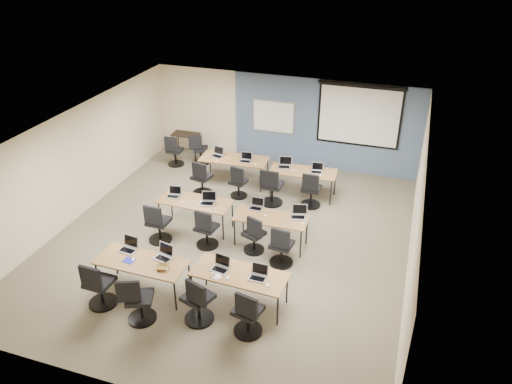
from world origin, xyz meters
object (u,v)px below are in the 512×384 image
(training_table_back_left, at_px, (234,160))
(laptop_5, at_px, (208,200))
(training_table_front_left, at_px, (142,263))
(task_chair_8, at_px, (201,181))
(laptop_11, at_px, (317,170))
(laptop_0, at_px, (129,247))
(task_chair_1, at_px, (138,303))
(projector_screen, at_px, (360,112))
(laptop_3, at_px, (259,275))
(task_chair_6, at_px, (254,237))
(training_table_back_right, at_px, (303,173))
(spare_chair_b, at_px, (174,153))
(laptop_4, at_px, (174,194))
(laptop_2, at_px, (221,266))
(laptop_6, at_px, (257,206))
(training_table_mid_right, at_px, (271,219))
(laptop_9, at_px, (246,159))
(task_chair_10, at_px, (272,190))
(whiteboard, at_px, (273,117))
(task_chair_7, at_px, (281,249))
(task_chair_0, at_px, (99,288))
(task_chair_11, at_px, (311,192))
(task_chair_9, at_px, (238,184))
(laptop_7, at_px, (299,214))
(task_chair_2, at_px, (198,304))
(task_chair_3, at_px, (248,316))
(task_chair_5, at_px, (206,232))
(laptop_8, at_px, (218,154))
(task_chair_4, at_px, (158,226))
(training_table_front_right, at_px, (239,275))
(laptop_10, at_px, (285,164))
(spare_chair_a, at_px, (200,152))
(training_table_mid_left, at_px, (195,203))

(training_table_back_left, bearing_deg, laptop_5, -86.94)
(training_table_front_left, relative_size, task_chair_8, 1.80)
(laptop_11, bearing_deg, laptop_0, -132.18)
(laptop_0, relative_size, task_chair_1, 0.35)
(projector_screen, xyz_separation_m, laptop_3, (-0.85, -6.45, -1.09))
(task_chair_6, bearing_deg, training_table_back_right, 103.45)
(laptop_5, bearing_deg, laptop_11, 34.10)
(projector_screen, distance_m, task_chair_8, 4.78)
(training_table_front_left, xyz_separation_m, training_table_back_left, (0.03, 5.04, 0.00))
(task_chair_8, relative_size, spare_chair_b, 1.03)
(laptop_0, bearing_deg, laptop_4, 101.29)
(training_table_back_right, height_order, laptop_2, laptop_2)
(laptop_3, height_order, laptop_6, laptop_3)
(training_table_mid_right, relative_size, laptop_9, 5.32)
(task_chair_10, xyz_separation_m, laptop_11, (1.00, 0.80, 0.35))
(training_table_back_right, bearing_deg, whiteboard, 123.11)
(projector_screen, distance_m, training_table_front_left, 7.51)
(whiteboard, distance_m, laptop_0, 6.57)
(whiteboard, distance_m, task_chair_7, 5.41)
(task_chair_10, bearing_deg, training_table_back_left, 146.38)
(training_table_back_left, height_order, laptop_2, laptop_2)
(task_chair_0, bearing_deg, task_chair_10, 69.46)
(task_chair_0, relative_size, task_chair_11, 1.03)
(laptop_9, height_order, task_chair_9, laptop_9)
(laptop_7, xyz_separation_m, task_chair_11, (-0.10, 1.76, -0.38))
(training_table_back_right, bearing_deg, task_chair_2, -101.03)
(task_chair_3, relative_size, laptop_11, 3.25)
(task_chair_0, height_order, laptop_7, task_chair_0)
(task_chair_3, relative_size, spare_chair_b, 1.04)
(training_table_back_right, xyz_separation_m, task_chair_2, (-0.66, -5.35, -0.26))
(task_chair_3, distance_m, laptop_7, 3.10)
(task_chair_5, relative_size, laptop_8, 2.96)
(task_chair_3, distance_m, task_chair_5, 2.92)
(projector_screen, height_order, training_table_back_left, projector_screen)
(task_chair_9, bearing_deg, task_chair_10, 6.11)
(task_chair_1, bearing_deg, task_chair_4, 89.21)
(training_table_front_right, bearing_deg, task_chair_1, -144.60)
(laptop_6, bearing_deg, laptop_8, 127.59)
(laptop_5, bearing_deg, laptop_7, -13.36)
(training_table_back_left, bearing_deg, training_table_front_right, -71.73)
(whiteboard, distance_m, laptop_7, 4.56)
(projector_screen, xyz_separation_m, laptop_5, (-2.85, -4.18, -1.09))
(laptop_8, bearing_deg, task_chair_9, -28.06)
(task_chair_7, relative_size, laptop_10, 2.88)
(task_chair_5, relative_size, task_chair_9, 1.05)
(training_table_mid_right, bearing_deg, spare_chair_b, 140.15)
(task_chair_5, bearing_deg, task_chair_1, -87.84)
(task_chair_10, xyz_separation_m, spare_chair_a, (-2.79, 1.70, -0.03))
(training_table_mid_left, relative_size, laptop_9, 5.61)
(training_table_back_left, xyz_separation_m, task_chair_4, (-0.60, -3.37, -0.27))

